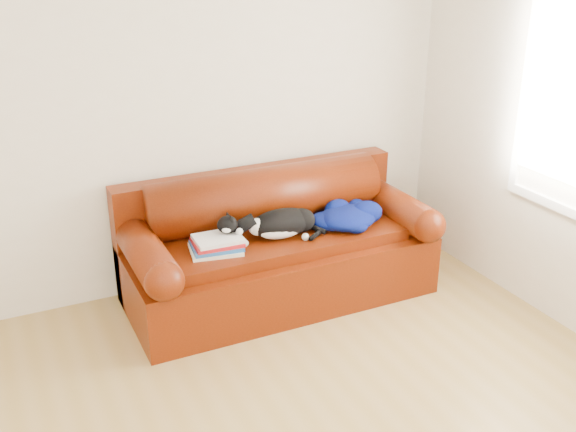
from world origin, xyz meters
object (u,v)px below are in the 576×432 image
blanket (348,216)px  cat (282,224)px  book_stack (217,244)px  sofa_base (279,266)px

blanket → cat: bearing=177.7°
book_stack → blanket: (0.97, 0.01, 0.02)m
blanket → sofa_base: bearing=168.7°
sofa_base → blanket: size_ratio=3.48×
sofa_base → blanket: bearing=-11.3°
book_stack → sofa_base: bearing=12.4°
cat → sofa_base: bearing=88.4°
book_stack → blanket: blanket is taller
sofa_base → cat: bearing=-101.0°
sofa_base → book_stack: size_ratio=5.75×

